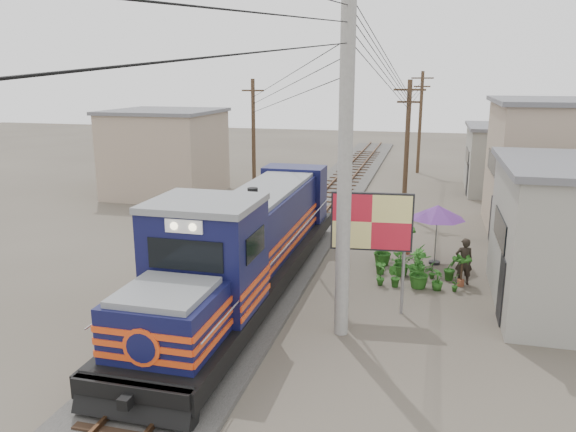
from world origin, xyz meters
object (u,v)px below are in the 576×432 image
(vendor, at_px, (464,261))
(market_umbrella, at_px, (438,212))
(billboard, at_px, (372,225))
(locomotive, at_px, (248,246))

(vendor, bearing_deg, market_umbrella, -75.58)
(billboard, relative_size, vendor, 2.25)
(market_umbrella, height_order, vendor, market_umbrella)
(market_umbrella, bearing_deg, billboard, -110.84)
(locomotive, distance_m, vendor, 7.63)
(market_umbrella, bearing_deg, vendor, -64.46)
(billboard, bearing_deg, locomotive, 167.85)
(market_umbrella, xyz_separation_m, vendor, (0.97, -2.02, -1.24))
(market_umbrella, distance_m, vendor, 2.56)
(locomotive, relative_size, market_umbrella, 6.06)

